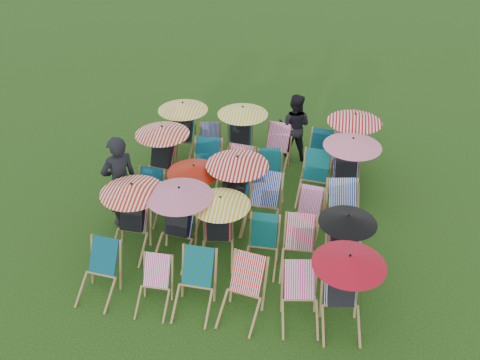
% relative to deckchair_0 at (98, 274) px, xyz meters
% --- Properties ---
extents(ground, '(100.00, 100.00, 0.00)m').
position_rel_deckchair_0_xyz_m(ground, '(2.11, 2.24, -0.46)').
color(ground, black).
rests_on(ground, ground).
extents(deckchair_0, '(0.69, 0.90, 0.91)m').
position_rel_deckchair_0_xyz_m(deckchair_0, '(0.00, 0.00, 0.00)').
color(deckchair_0, '#9B7448').
rests_on(deckchair_0, ground).
extents(deckchair_1, '(0.54, 0.76, 0.81)m').
position_rel_deckchair_0_xyz_m(deckchair_1, '(0.98, -0.09, -0.05)').
color(deckchair_1, '#9B7448').
rests_on(deckchair_1, ground).
extents(deckchair_2, '(0.66, 0.90, 0.95)m').
position_rel_deckchair_0_xyz_m(deckchair_2, '(1.65, -0.02, 0.02)').
color(deckchair_2, '#9B7448').
rests_on(deckchair_2, ground).
extents(deckchair_3, '(0.79, 0.98, 0.96)m').
position_rel_deckchair_0_xyz_m(deckchair_3, '(2.44, -0.04, 0.02)').
color(deckchair_3, '#9B7448').
rests_on(deckchair_3, ground).
extents(deckchair_4, '(0.73, 0.93, 0.92)m').
position_rel_deckchair_0_xyz_m(deckchair_4, '(3.35, -0.01, 0.00)').
color(deckchair_4, '#9B7448').
rests_on(deckchair_4, ground).
extents(deckchair_5, '(1.13, 1.21, 1.34)m').
position_rel_deckchair_0_xyz_m(deckchair_5, '(4.00, 0.04, 0.25)').
color(deckchair_5, '#9B7448').
rests_on(deckchair_5, ground).
extents(deckchair_6, '(1.17, 1.22, 1.38)m').
position_rel_deckchair_0_xyz_m(deckchair_6, '(0.17, 1.23, 0.27)').
color(deckchair_6, '#9B7448').
rests_on(deckchair_6, ground).
extents(deckchair_7, '(1.19, 1.27, 1.42)m').
position_rel_deckchair_0_xyz_m(deckchair_7, '(1.02, 1.23, 0.29)').
color(deckchair_7, '#9B7448').
rests_on(deckchair_7, ground).
extents(deckchair_8, '(1.07, 1.15, 1.27)m').
position_rel_deckchair_0_xyz_m(deckchair_8, '(1.78, 1.27, 0.21)').
color(deckchair_8, '#9B7448').
rests_on(deckchair_8, ground).
extents(deckchair_9, '(0.59, 0.82, 0.88)m').
position_rel_deckchair_0_xyz_m(deckchair_9, '(2.59, 1.17, -0.01)').
color(deckchair_9, '#9B7448').
rests_on(deckchair_9, ground).
extents(deckchair_10, '(0.63, 0.87, 0.94)m').
position_rel_deckchair_0_xyz_m(deckchair_10, '(3.23, 1.18, 0.01)').
color(deckchair_10, '#9B7448').
rests_on(deckchair_10, ground).
extents(deckchair_11, '(1.00, 1.09, 1.19)m').
position_rel_deckchair_0_xyz_m(deckchair_11, '(4.00, 1.24, 0.17)').
color(deckchair_11, '#9B7448').
rests_on(deckchair_11, ground).
extents(deckchair_12, '(0.65, 0.87, 0.90)m').
position_rel_deckchair_0_xyz_m(deckchair_12, '(0.10, 2.25, -0.00)').
color(deckchair_12, '#9B7448').
rests_on(deckchair_12, ground).
extents(deckchair_13, '(1.04, 1.11, 1.24)m').
position_rel_deckchair_0_xyz_m(deckchair_13, '(1.03, 2.27, 0.20)').
color(deckchair_13, '#9B7448').
rests_on(deckchair_13, ground).
extents(deckchair_14, '(1.21, 1.28, 1.44)m').
position_rel_deckchair_0_xyz_m(deckchair_14, '(1.85, 2.39, 0.30)').
color(deckchair_14, '#9B7448').
rests_on(deckchair_14, ground).
extents(deckchair_15, '(0.77, 1.01, 1.02)m').
position_rel_deckchair_0_xyz_m(deckchair_15, '(2.44, 2.30, 0.06)').
color(deckchair_15, '#9B7448').
rests_on(deckchair_15, ground).
extents(deckchair_16, '(0.63, 0.81, 0.81)m').
position_rel_deckchair_0_xyz_m(deckchair_16, '(3.33, 2.33, -0.05)').
color(deckchair_16, '#9B7448').
rests_on(deckchair_16, ground).
extents(deckchair_17, '(0.81, 1.02, 1.00)m').
position_rel_deckchair_0_xyz_m(deckchair_17, '(4.00, 2.34, 0.04)').
color(deckchair_17, '#9B7448').
rests_on(deckchair_17, ground).
extents(deckchair_18, '(1.16, 1.23, 1.38)m').
position_rel_deckchair_0_xyz_m(deckchair_18, '(0.05, 3.43, 0.27)').
color(deckchair_18, '#9B7448').
rests_on(deckchair_18, ground).
extents(deckchair_19, '(0.68, 0.94, 1.01)m').
position_rel_deckchair_0_xyz_m(deckchair_19, '(1.02, 3.45, 0.05)').
color(deckchair_19, '#9B7448').
rests_on(deckchair_19, ground).
extents(deckchair_20, '(0.74, 0.95, 0.96)m').
position_rel_deckchair_0_xyz_m(deckchair_20, '(1.74, 3.36, 0.02)').
color(deckchair_20, '#9B7448').
rests_on(deckchair_20, ground).
extents(deckchair_21, '(0.70, 0.89, 0.87)m').
position_rel_deckchair_0_xyz_m(deckchair_21, '(2.44, 3.50, -0.02)').
color(deckchair_21, '#9B7448').
rests_on(deckchair_21, ground).
extents(deckchair_22, '(0.74, 0.97, 0.98)m').
position_rel_deckchair_0_xyz_m(deckchair_22, '(3.38, 3.40, 0.04)').
color(deckchair_22, '#9B7448').
rests_on(deckchair_22, ground).
extents(deckchair_23, '(1.19, 1.24, 1.41)m').
position_rel_deckchair_0_xyz_m(deckchair_23, '(4.04, 3.54, 0.29)').
color(deckchair_23, '#9B7448').
rests_on(deckchair_23, ground).
extents(deckchair_24, '(1.15, 1.20, 1.37)m').
position_rel_deckchair_0_xyz_m(deckchair_24, '(0.19, 4.64, 0.27)').
color(deckchair_24, '#9B7448').
rests_on(deckchair_24, ground).
extents(deckchair_25, '(0.63, 0.81, 0.82)m').
position_rel_deckchair_0_xyz_m(deckchair_25, '(0.87, 4.58, -0.05)').
color(deckchair_25, '#9B7448').
rests_on(deckchair_25, ground).
extents(deckchair_26, '(1.15, 1.24, 1.37)m').
position_rel_deckchair_0_xyz_m(deckchair_26, '(1.60, 4.66, 0.26)').
color(deckchair_26, '#9B7448').
rests_on(deckchair_26, ground).
extents(deckchair_27, '(0.75, 0.96, 0.96)m').
position_rel_deckchair_0_xyz_m(deckchair_27, '(2.43, 4.54, 0.02)').
color(deckchair_27, '#9B7448').
rests_on(deckchair_27, ground).
extents(deckchair_28, '(0.74, 0.93, 0.90)m').
position_rel_deckchair_0_xyz_m(deckchair_28, '(3.41, 4.51, -0.01)').
color(deckchair_28, '#9B7448').
rests_on(deckchair_28, ground).
extents(deckchair_29, '(1.20, 1.27, 1.43)m').
position_rel_deckchair_0_xyz_m(deckchair_29, '(4.06, 4.61, 0.30)').
color(deckchair_29, '#9B7448').
rests_on(deckchair_29, ground).
extents(person_left, '(0.83, 0.82, 1.93)m').
position_rel_deckchair_0_xyz_m(person_left, '(-0.29, 1.97, 0.51)').
color(person_left, black).
rests_on(person_left, ground).
extents(person_rear, '(0.87, 0.73, 1.60)m').
position_rel_deckchair_0_xyz_m(person_rear, '(2.80, 5.12, 0.34)').
color(person_rear, black).
rests_on(person_rear, ground).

